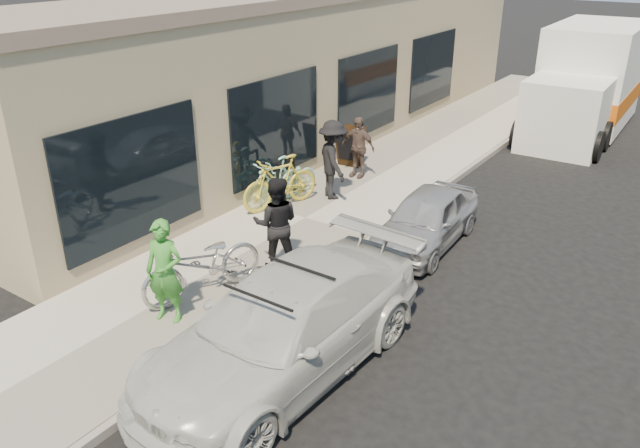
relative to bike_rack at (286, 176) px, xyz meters
The scene contains 17 objects.
ground 4.69m from the bike_rack, 50.79° to the right, with size 120.00×120.00×0.00m, color black.
sidewalk 1.26m from the bike_rack, 32.58° to the right, with size 3.00×34.00×0.15m, color #B0A99F.
curb 2.63m from the bike_rack, 13.52° to the right, with size 0.12×34.00×0.13m, color gray.
storefront 5.17m from the bike_rack, 117.70° to the left, with size 3.60×20.00×4.22m.
bike_rack is the anchor object (origin of this frame).
sandwich_board 2.66m from the bike_rack, 90.72° to the left, with size 0.62×0.63×0.97m.
sedan_white 5.79m from the bike_rack, 52.95° to the right, with size 2.19×4.81×1.41m.
sedan_silver 3.37m from the bike_rack, ahead, with size 1.25×3.11×1.06m, color #A9A9AE.
moving_truck 10.68m from the bike_rack, 69.16° to the left, with size 2.51×6.33×3.08m.
tandem_bike 4.22m from the bike_rack, 70.80° to the right, with size 0.73×2.08×1.09m, color #B3B2B5.
woman_rider 5.00m from the bike_rack, 73.34° to the right, with size 0.59×0.38×1.61m, color #3A8F2F.
man_standing 3.13m from the bike_rack, 55.63° to the right, with size 0.80×0.62×1.65m, color black.
cruiser_bike_a 0.40m from the bike_rack, 92.15° to the right, with size 0.48×1.70×1.02m, color #96DFD1.
cruiser_bike_b 0.19m from the bike_rack, 100.41° to the left, with size 0.56×1.60×0.84m, color #96DFD1.
cruiser_bike_c 0.45m from the bike_rack, 68.71° to the right, with size 0.52×1.84×1.11m, color gold.
bystander_a 1.07m from the bike_rack, 40.10° to the left, with size 1.12×0.64×1.73m, color black.
bystander_b 2.19m from the bike_rack, 75.94° to the left, with size 0.86×0.36×1.46m, color brown.
Camera 1 is at (4.87, -6.47, 5.37)m, focal length 35.00 mm.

